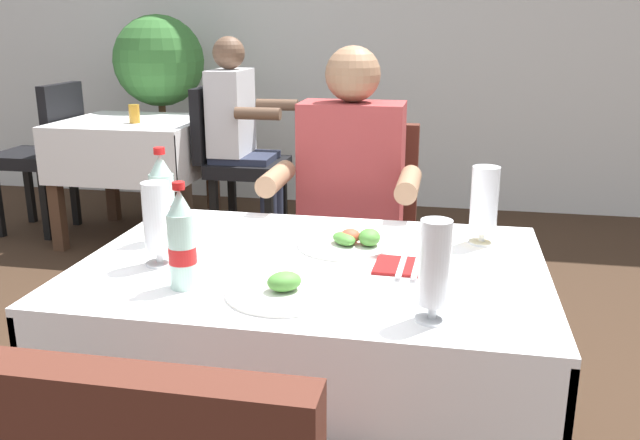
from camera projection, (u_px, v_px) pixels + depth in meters
main_dining_table at (313, 326)px, 1.73m from camera, size 1.15×0.81×0.76m
chair_far_diner_seat at (356, 241)px, 2.49m from camera, size 0.44×0.50×0.97m
seated_diner_far at (349, 207)px, 2.34m from camera, size 0.50×0.46×1.26m
plate_near_camera at (284, 289)px, 1.47m from camera, size 0.26×0.26×0.05m
plate_far_diner at (349, 242)px, 1.78m from camera, size 0.25×0.25×0.06m
beer_glass_left at (434, 268)px, 1.32m from camera, size 0.07×0.07×0.21m
beer_glass_middle at (484, 205)px, 1.79m from camera, size 0.07×0.07×0.21m
beer_glass_right at (157, 223)px, 1.63m from camera, size 0.07×0.07×0.21m
cola_bottle_primary at (182, 242)px, 1.49m from camera, size 0.06×0.06×0.24m
cola_bottle_secondary at (163, 201)px, 1.81m from camera, size 0.07×0.07×0.26m
napkin_cutlery_set at (410, 266)px, 1.63m from camera, size 0.17×0.19×0.01m
background_dining_table at (136, 151)px, 4.19m from camera, size 0.86×0.80×0.76m
background_chair_left at (44, 149)px, 4.31m from camera, size 0.50×0.44×0.97m
background_chair_right at (234, 156)px, 4.07m from camera, size 0.50×0.44×0.97m
background_patron at (241, 131)px, 4.02m from camera, size 0.46×0.50×1.26m
background_table_tumbler at (134, 114)px, 3.99m from camera, size 0.06×0.06×0.11m
potted_plant_corner at (160, 81)px, 4.66m from camera, size 0.62×0.62×1.39m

